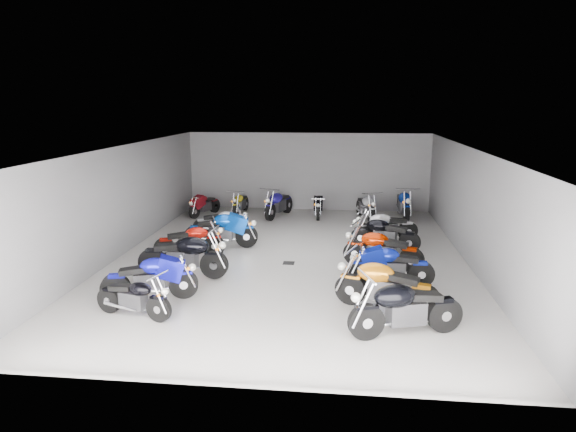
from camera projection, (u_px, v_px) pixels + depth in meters
name	position (u px, v px, depth m)	size (l,w,h in m)	color
ground	(291.00, 258.00, 14.94)	(14.00, 14.00, 0.00)	#9F9C97
wall_back	(308.00, 172.00, 21.38)	(10.00, 0.10, 3.20)	slate
wall_left	(122.00, 201.00, 15.12)	(0.10, 14.00, 3.20)	slate
wall_right	(472.00, 208.00, 14.06)	(0.10, 14.00, 3.20)	slate
ceiling	(291.00, 147.00, 14.24)	(10.00, 14.00, 0.04)	black
drain_grate	(289.00, 263.00, 14.45)	(0.32, 0.32, 0.01)	black
motorcycle_left_a	(134.00, 297.00, 10.75)	(1.80, 0.62, 0.81)	black
motorcycle_left_b	(151.00, 278.00, 11.67)	(2.14, 0.73, 0.96)	black
motorcycle_left_c	(184.00, 256.00, 13.20)	(2.39, 0.48, 1.05)	black
motorcycle_left_d	(190.00, 241.00, 14.88)	(1.98, 0.80, 0.90)	black
motorcycle_left_e	(222.00, 230.00, 15.89)	(2.29, 0.56, 1.01)	black
motorcycle_left_f	(221.00, 222.00, 17.45)	(1.86, 0.54, 0.83)	black
motorcycle_right_a	(405.00, 309.00, 9.86)	(2.27, 0.89, 1.03)	black
motorcycle_right_b	(385.00, 286.00, 11.10)	(2.24, 0.87, 1.02)	black
motorcycle_right_c	(390.00, 266.00, 12.56)	(2.12, 0.44, 0.93)	black
motorcycle_right_d	(382.00, 250.00, 13.90)	(2.16, 0.81, 0.98)	black
motorcycle_right_e	(384.00, 234.00, 15.60)	(2.10, 0.75, 0.94)	black
motorcycle_right_f	(386.00, 227.00, 16.49)	(2.08, 0.79, 0.94)	black
motorcycle_back_a	(204.00, 205.00, 20.40)	(0.84, 1.75, 0.81)	black
motorcycle_back_b	(240.00, 203.00, 20.70)	(0.41, 1.89, 0.83)	black
motorcycle_back_c	(279.00, 204.00, 20.15)	(0.85, 2.16, 0.98)	black
motorcycle_back_d	(318.00, 206.00, 20.15)	(0.38, 1.88, 0.83)	black
motorcycle_back_e	(366.00, 207.00, 19.72)	(0.68, 2.07, 0.93)	black
motorcycle_back_f	(404.00, 204.00, 19.92)	(0.48, 2.35, 1.03)	black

